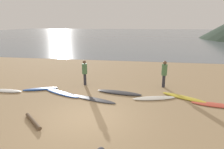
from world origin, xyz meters
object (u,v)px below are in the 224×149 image
surfboard_7 (184,97)px  driftwood_log (33,121)px  surfboard_8 (215,105)px  person_0 (85,71)px  surfboard_2 (40,89)px  surfboard_6 (154,98)px  surfboard_3 (61,93)px  surfboard_1 (6,91)px  surfboard_4 (93,99)px  person_2 (164,72)px  surfboard_5 (119,92)px

surfboard_7 → driftwood_log: driftwood_log is taller
surfboard_8 → person_0: bearing=173.2°
surfboard_2 → surfboard_6: 6.65m
surfboard_3 → surfboard_2: bearing=-172.0°
surfboard_1 → person_0: person_0 is taller
driftwood_log → surfboard_4: bearing=58.5°
surfboard_7 → person_0: size_ratio=1.51×
surfboard_2 → surfboard_3: bearing=-38.7°
person_2 → surfboard_5: bearing=160.3°
surfboard_5 → surfboard_7: bearing=6.7°
surfboard_2 → surfboard_1: bearing=176.6°
surfboard_5 → person_0: size_ratio=1.62×
surfboard_2 → person_0: 2.86m
surfboard_2 → person_2: person_2 is taller
surfboard_4 → surfboard_8: size_ratio=1.22×
surfboard_6 → surfboard_8: (2.87, -0.41, -0.01)m
surfboard_4 → surfboard_5: bearing=60.3°
person_0 → person_2: bearing=-68.1°
surfboard_7 → person_2: size_ratio=1.45×
person_0 → driftwood_log: (-0.59, -5.15, -0.87)m
surfboard_3 → person_2: bearing=44.9°
surfboard_7 → driftwood_log: 7.45m
surfboard_4 → person_2: size_ratio=1.60×
person_0 → surfboard_6: bearing=-94.1°
surfboard_7 → surfboard_8: (1.32, -0.74, -0.01)m
surfboard_6 → person_0: person_0 is taller
surfboard_6 → surfboard_7: surfboard_7 is taller
surfboard_4 → surfboard_2: bearing=-178.9°
surfboard_4 → surfboard_7: bearing=29.0°
surfboard_2 → surfboard_5: 4.72m
driftwood_log → surfboard_5: bearing=53.2°
surfboard_1 → surfboard_4: bearing=-3.4°
surfboard_4 → person_0: 2.77m
surfboard_2 → surfboard_6: bearing=-25.4°
person_2 → driftwood_log: (-5.50, -5.51, -0.90)m
surfboard_6 → person_0: bearing=141.7°
person_0 → person_2: 4.93m
surfboard_7 → person_0: (-5.84, 1.39, 0.90)m
surfboard_4 → surfboard_8: 6.04m
person_0 → driftwood_log: bearing=-168.8°
surfboard_1 → surfboard_5: (6.56, 0.78, 0.00)m
surfboard_8 → driftwood_log: bearing=-149.0°
surfboard_2 → person_2: (7.26, 1.71, 0.93)m
surfboard_5 → surfboard_6: 1.99m
person_0 → surfboard_7: bearing=-85.6°
surfboard_6 → driftwood_log: size_ratio=1.50×
surfboard_5 → driftwood_log: 4.93m
surfboard_5 → surfboard_6: size_ratio=1.14×
surfboard_2 → surfboard_3: 1.58m
surfboard_1 → surfboard_8: (11.35, -0.14, -0.01)m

